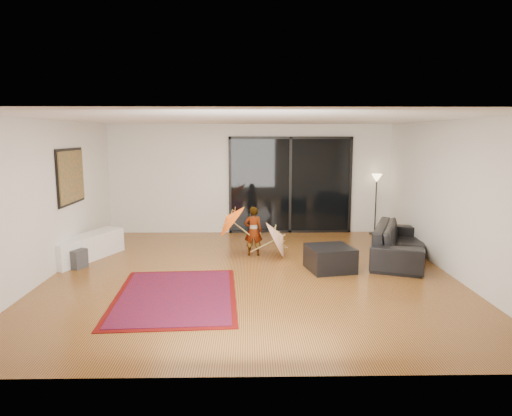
{
  "coord_description": "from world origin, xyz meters",
  "views": [
    {
      "loc": [
        -0.06,
        -7.82,
        2.44
      ],
      "look_at": [
        0.09,
        0.52,
        1.1
      ],
      "focal_mm": 32.0,
      "sensor_mm": 36.0,
      "label": 1
    }
  ],
  "objects_px": {
    "child": "(253,231)",
    "media_console": "(87,247)",
    "ottoman": "(330,258)",
    "sofa": "(400,242)"
  },
  "relations": [
    {
      "from": "sofa",
      "to": "child",
      "type": "relative_size",
      "value": 2.34
    },
    {
      "from": "sofa",
      "to": "media_console",
      "type": "bearing_deg",
      "value": 110.51
    },
    {
      "from": "sofa",
      "to": "child",
      "type": "bearing_deg",
      "value": 104.18
    },
    {
      "from": "sofa",
      "to": "child",
      "type": "distance_m",
      "value": 2.93
    },
    {
      "from": "media_console",
      "to": "child",
      "type": "relative_size",
      "value": 1.74
    },
    {
      "from": "media_console",
      "to": "ottoman",
      "type": "bearing_deg",
      "value": 12.69
    },
    {
      "from": "media_console",
      "to": "sofa",
      "type": "relative_size",
      "value": 0.74
    },
    {
      "from": "media_console",
      "to": "sofa",
      "type": "xyz_separation_m",
      "value": [
        6.2,
        -0.11,
        0.1
      ]
    },
    {
      "from": "child",
      "to": "media_console",
      "type": "bearing_deg",
      "value": 4.27
    },
    {
      "from": "child",
      "to": "ottoman",
      "type": "bearing_deg",
      "value": 142.06
    }
  ]
}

